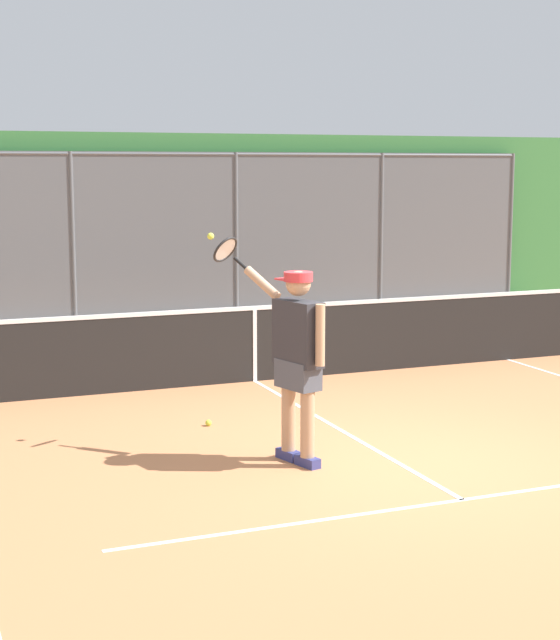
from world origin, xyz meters
TOP-DOWN VIEW (x-y plane):
  - ground_plane at (0.00, 0.00)m, footprint 60.00×60.00m
  - court_line_markings at (0.00, 1.36)m, footprint 7.64×8.91m
  - fence_backdrop at (0.00, -9.16)m, footprint 17.06×1.37m
  - tennis_net at (0.00, -3.82)m, footprint 9.82×0.09m
  - tennis_player at (0.86, -0.40)m, footprint 0.75×1.33m
  - tennis_ball_by_sideline at (1.22, -1.94)m, footprint 0.07×0.07m

SIDE VIEW (x-z plane):
  - ground_plane at x=0.00m, z-range 0.00..0.00m
  - court_line_markings at x=0.00m, z-range 0.00..0.01m
  - tennis_ball_by_sideline at x=1.22m, z-range 0.00..0.07m
  - tennis_net at x=0.00m, z-range -0.04..1.03m
  - tennis_player at x=0.86m, z-range 0.02..2.08m
  - fence_backdrop at x=0.00m, z-range -0.01..3.23m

